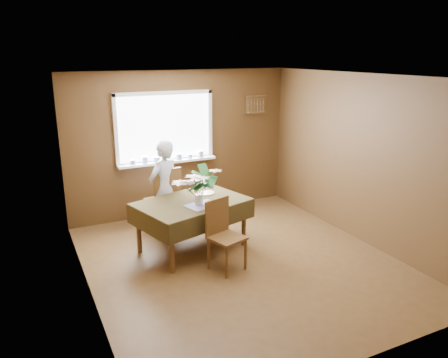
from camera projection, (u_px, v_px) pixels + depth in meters
name	position (u px, v px, depth m)	size (l,w,h in m)	color
floor	(241.00, 262.00, 6.01)	(4.50, 4.50, 0.00)	#50361B
ceiling	(244.00, 76.00, 5.31)	(4.50, 4.50, 0.00)	white
wall_back	(182.00, 143.00, 7.60)	(4.00, 4.00, 0.00)	brown
wall_front	(367.00, 239.00, 3.72)	(4.00, 4.00, 0.00)	brown
wall_left	(83.00, 196.00, 4.82)	(4.50, 4.50, 0.00)	brown
wall_right	(361.00, 159.00, 6.50)	(4.50, 4.50, 0.00)	brown
window_assembly	(166.00, 140.00, 7.41)	(1.72, 0.20, 1.22)	white
spoon_rack	(255.00, 105.00, 8.01)	(0.44, 0.05, 0.33)	brown
dining_table	(192.00, 207.00, 6.25)	(1.74, 1.41, 0.74)	brown
chair_far	(165.00, 198.00, 6.86)	(0.52, 0.52, 1.07)	brown
chair_near	(223.00, 231.00, 5.73)	(0.51, 0.51, 0.95)	brown
seated_woman	(164.00, 189.00, 6.72)	(0.55, 0.36, 1.52)	white
flower_bouquet	(199.00, 182.00, 5.99)	(0.60, 0.60, 0.51)	white
side_plate	(207.00, 193.00, 6.57)	(0.23, 0.23, 0.01)	white
table_knife	(214.00, 202.00, 6.15)	(0.02, 0.23, 0.00)	silver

